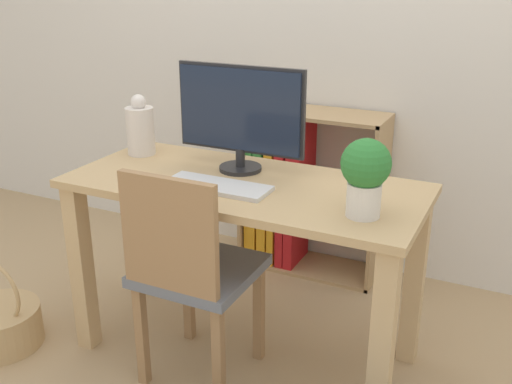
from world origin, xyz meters
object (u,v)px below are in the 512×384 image
Objects in this scene: potted_plant at (365,173)px; chair at (191,269)px; monitor at (240,113)px; keyboard at (217,186)px; vase at (140,129)px; bookshelf at (290,195)px.

potted_plant is 0.72m from chair.
keyboard is at bearing -85.20° from monitor.
keyboard is at bearing 71.03° from chair.
vase is 0.69m from chair.
vase is (-0.49, 0.22, 0.10)m from keyboard.
chair reaches higher than keyboard.
bookshelf is at bearing 58.95° from vase.
monitor is at bearing 156.97° from potted_plant.
keyboard is 0.56m from potted_plant.
chair is at bearing -92.72° from monitor.
bookshelf is (-0.63, 0.92, -0.49)m from potted_plant.
vase is (-0.47, 0.01, -0.12)m from monitor.
chair is at bearing -167.96° from potted_plant.
bookshelf is at bearing 87.80° from chair.
bookshelf is (-0.09, 0.90, -0.36)m from keyboard.
monitor reaches higher than chair.
chair is 1.04m from bookshelf.
keyboard is 1.53× the size of vase.
monitor is 0.49m from vase.
keyboard is at bearing 177.95° from potted_plant.
keyboard is 1.53× the size of potted_plant.
potted_plant reaches higher than bookshelf.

